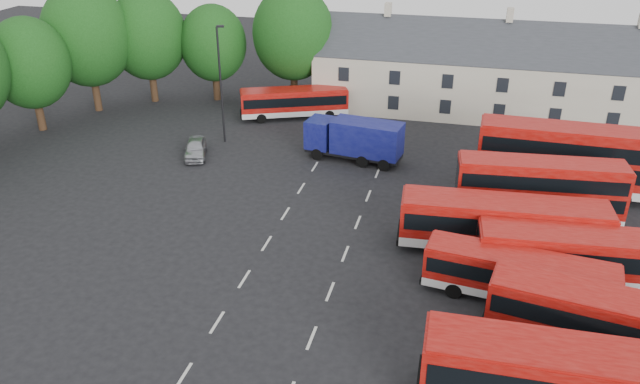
{
  "coord_description": "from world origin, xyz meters",
  "views": [
    {
      "loc": [
        11.29,
        -29.45,
        20.18
      ],
      "look_at": [
        2.56,
        5.48,
        2.2
      ],
      "focal_mm": 35.0,
      "sensor_mm": 36.0,
      "label": 1
    }
  ],
  "objects_px": {
    "silver_car": "(196,148)",
    "box_truck": "(355,138)",
    "bus_dd_south": "(539,187)",
    "lamppost": "(221,82)",
    "bus_row_a": "(573,377)"
  },
  "relations": [
    {
      "from": "bus_dd_south",
      "to": "silver_car",
      "type": "bearing_deg",
      "value": 164.57
    },
    {
      "from": "bus_row_a",
      "to": "bus_dd_south",
      "type": "bearing_deg",
      "value": 89.92
    },
    {
      "from": "box_truck",
      "to": "lamppost",
      "type": "height_order",
      "value": "lamppost"
    },
    {
      "from": "bus_dd_south",
      "to": "lamppost",
      "type": "height_order",
      "value": "lamppost"
    },
    {
      "from": "bus_dd_south",
      "to": "lamppost",
      "type": "distance_m",
      "value": 26.57
    },
    {
      "from": "bus_row_a",
      "to": "lamppost",
      "type": "xyz_separation_m",
      "value": [
        -25.46,
        25.41,
        3.24
      ]
    },
    {
      "from": "bus_dd_south",
      "to": "box_truck",
      "type": "height_order",
      "value": "bus_dd_south"
    },
    {
      "from": "bus_row_a",
      "to": "box_truck",
      "type": "height_order",
      "value": "bus_row_a"
    },
    {
      "from": "bus_dd_south",
      "to": "box_truck",
      "type": "distance_m",
      "value": 15.2
    },
    {
      "from": "bus_row_a",
      "to": "bus_dd_south",
      "type": "distance_m",
      "value": 17.24
    },
    {
      "from": "bus_dd_south",
      "to": "box_truck",
      "type": "bearing_deg",
      "value": 147.1
    },
    {
      "from": "bus_dd_south",
      "to": "lamppost",
      "type": "bearing_deg",
      "value": 156.49
    },
    {
      "from": "silver_car",
      "to": "box_truck",
      "type": "bearing_deg",
      "value": -9.31
    },
    {
      "from": "bus_row_a",
      "to": "bus_dd_south",
      "type": "xyz_separation_m",
      "value": [
        -0.34,
        17.24,
        0.38
      ]
    },
    {
      "from": "bus_dd_south",
      "to": "silver_car",
      "type": "distance_m",
      "value": 26.67
    }
  ]
}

